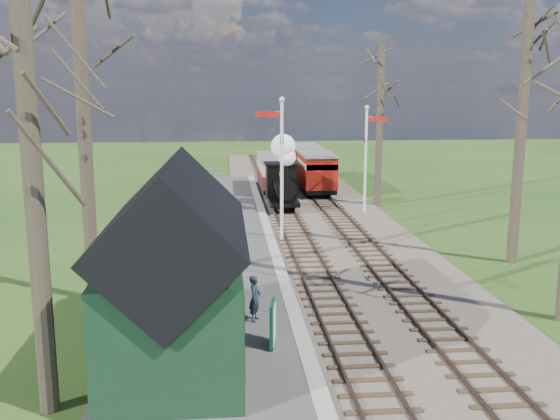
{
  "coord_description": "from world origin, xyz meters",
  "views": [
    {
      "loc": [
        -3.13,
        -10.23,
        6.5
      ],
      "look_at": [
        -0.86,
        15.05,
        1.6
      ],
      "focal_mm": 40.0,
      "sensor_mm": 36.0,
      "label": 1
    }
  ],
  "objects": [
    {
      "name": "sign_board",
      "position": [
        -2.0,
        4.4,
        0.77
      ],
      "size": [
        0.22,
        0.78,
        1.14
      ],
      "color": "#0D3F32",
      "rests_on": "platform"
    },
    {
      "name": "coach",
      "position": [
        0.0,
        29.11,
        1.4
      ],
      "size": [
        1.9,
        6.53,
        2.0
      ],
      "color": "black",
      "rests_on": "ground"
    },
    {
      "name": "track_far",
      "position": [
        2.6,
        22.0,
        0.1
      ],
      "size": [
        1.6,
        60.0,
        0.15
      ],
      "color": "brown",
      "rests_on": "ground"
    },
    {
      "name": "person",
      "position": [
        -2.35,
        6.19,
        0.84
      ],
      "size": [
        0.45,
        0.55,
        1.29
      ],
      "primitive_type": "imported",
      "rotation": [
        0.0,
        0.0,
        1.22
      ],
      "color": "#1B2331",
      "rests_on": "platform"
    },
    {
      "name": "red_carriage_a",
      "position": [
        2.6,
        28.14,
        1.46
      ],
      "size": [
        2.01,
        4.97,
        2.11
      ],
      "color": "black",
      "rests_on": "ground"
    },
    {
      "name": "red_carriage_b",
      "position": [
        2.6,
        33.64,
        1.46
      ],
      "size": [
        2.01,
        4.97,
        2.11
      ],
      "color": "black",
      "rests_on": "ground"
    },
    {
      "name": "distant_hills",
      "position": [
        1.4,
        64.38,
        -16.21
      ],
      "size": [
        114.4,
        48.0,
        22.02
      ],
      "color": "#385B23",
      "rests_on": "ground"
    },
    {
      "name": "semaphore_near",
      "position": [
        -0.77,
        16.0,
        3.62
      ],
      "size": [
        1.22,
        0.24,
        6.22
      ],
      "color": "silver",
      "rests_on": "ground"
    },
    {
      "name": "platform",
      "position": [
        -3.5,
        14.0,
        0.1
      ],
      "size": [
        5.0,
        44.0,
        0.2
      ],
      "primitive_type": "cube",
      "color": "#474442",
      "rests_on": "ground"
    },
    {
      "name": "ballast_bed",
      "position": [
        1.3,
        22.0,
        0.05
      ],
      "size": [
        8.0,
        60.0,
        0.1
      ],
      "primitive_type": "cube",
      "color": "brown",
      "rests_on": "ground"
    },
    {
      "name": "locomotive",
      "position": [
        -0.01,
        23.05,
        1.9
      ],
      "size": [
        1.63,
        3.81,
        4.08
      ],
      "color": "black",
      "rests_on": "ground"
    },
    {
      "name": "semaphore_far",
      "position": [
        4.37,
        22.0,
        3.35
      ],
      "size": [
        1.22,
        0.24,
        5.72
      ],
      "color": "silver",
      "rests_on": "ground"
    },
    {
      "name": "coping_strip",
      "position": [
        -1.2,
        14.0,
        0.1
      ],
      "size": [
        0.4,
        44.0,
        0.21
      ],
      "primitive_type": "cube",
      "color": "#B2AD9E",
      "rests_on": "ground"
    },
    {
      "name": "station_shed",
      "position": [
        -4.3,
        4.0,
        2.27
      ],
      "size": [
        3.25,
        6.3,
        4.78
      ],
      "color": "black",
      "rests_on": "platform"
    },
    {
      "name": "fence_line",
      "position": [
        0.3,
        36.0,
        0.55
      ],
      "size": [
        12.6,
        0.08,
        1.0
      ],
      "color": "slate",
      "rests_on": "ground"
    },
    {
      "name": "bare_trees",
      "position": [
        1.33,
        10.1,
        5.21
      ],
      "size": [
        15.51,
        22.39,
        12.0
      ],
      "color": "#382D23",
      "rests_on": "ground"
    },
    {
      "name": "bench",
      "position": [
        -2.98,
        7.13,
        0.61
      ],
      "size": [
        0.46,
        1.53,
        0.87
      ],
      "color": "#412717",
      "rests_on": "platform"
    },
    {
      "name": "track_near",
      "position": [
        0.0,
        22.0,
        0.1
      ],
      "size": [
        1.6,
        60.0,
        0.15
      ],
      "color": "brown",
      "rests_on": "ground"
    }
  ]
}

